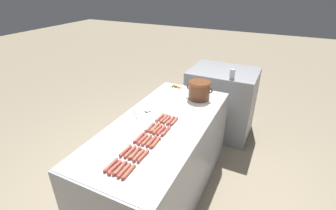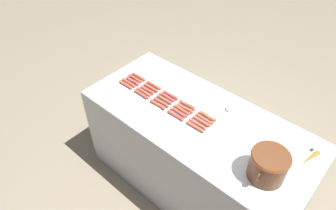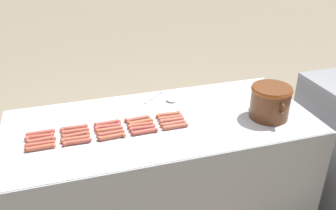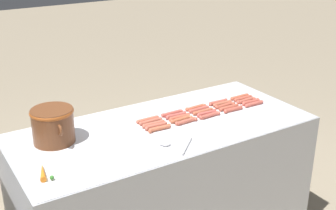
{
  "view_description": "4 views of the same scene",
  "coord_description": "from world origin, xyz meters",
  "px_view_note": "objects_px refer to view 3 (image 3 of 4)",
  "views": [
    {
      "loc": [
        0.95,
        -1.81,
        2.15
      ],
      "look_at": [
        -0.03,
        0.22,
        0.99
      ],
      "focal_mm": 26.24,
      "sensor_mm": 36.0,
      "label": 1
    },
    {
      "loc": [
        1.46,
        0.97,
        2.62
      ],
      "look_at": [
        0.11,
        -0.22,
        0.99
      ],
      "focal_mm": 32.71,
      "sensor_mm": 36.0,
      "label": 2
    },
    {
      "loc": [
        1.91,
        -0.53,
        2.07
      ],
      "look_at": [
        -0.06,
        0.06,
        0.99
      ],
      "focal_mm": 39.2,
      "sensor_mm": 36.0,
      "label": 3
    },
    {
      "loc": [
        -2.22,
        1.34,
        2.12
      ],
      "look_at": [
        0.12,
        -0.11,
        0.99
      ],
      "focal_mm": 47.62,
      "sensor_mm": 36.0,
      "label": 4
    }
  ],
  "objects_px": {
    "hot_dog_4": "(168,114)",
    "bean_pot": "(270,100)",
    "hot_dog_0": "(41,133)",
    "hot_dog_11": "(76,135)",
    "hot_dog_8": "(140,122)",
    "hot_dog_16": "(75,139)",
    "hot_dog_22": "(112,137)",
    "hot_dog_2": "(107,123)",
    "hot_dog_12": "(109,130)",
    "hot_dog_24": "(175,126)",
    "hot_dog_19": "(173,124)",
    "hot_dog_15": "(40,144)",
    "hot_dog_10": "(41,140)",
    "hot_dog_9": "(170,117)",
    "hot_dog_20": "(40,148)",
    "hot_dog_14": "(172,120)",
    "serving_spoon": "(165,99)",
    "carrot": "(265,90)",
    "hot_dog_13": "(140,125)",
    "hot_dog_6": "(75,131)",
    "hot_dog_1": "(74,128)",
    "hot_dog_3": "(137,119)",
    "hot_dog_21": "(77,142)",
    "hot_dog_17": "(111,133)",
    "hot_dog_18": "(142,128)",
    "hot_dog_7": "(107,126)",
    "hot_dog_23": "(144,132)",
    "hot_dog_5": "(39,136)"
  },
  "relations": [
    {
      "from": "serving_spoon",
      "to": "hot_dog_22",
      "type": "bearing_deg",
      "value": -48.81
    },
    {
      "from": "bean_pot",
      "to": "hot_dog_8",
      "type": "bearing_deg",
      "value": -100.73
    },
    {
      "from": "hot_dog_3",
      "to": "hot_dog_11",
      "type": "relative_size",
      "value": 1.0
    },
    {
      "from": "hot_dog_5",
      "to": "hot_dog_13",
      "type": "distance_m",
      "value": 0.59
    },
    {
      "from": "hot_dog_22",
      "to": "carrot",
      "type": "xyz_separation_m",
      "value": [
        -0.3,
        1.17,
        0.0
      ]
    },
    {
      "from": "hot_dog_2",
      "to": "hot_dog_16",
      "type": "xyz_separation_m",
      "value": [
        0.12,
        -0.2,
        0.0
      ]
    },
    {
      "from": "hot_dog_6",
      "to": "hot_dog_20",
      "type": "distance_m",
      "value": 0.23
    },
    {
      "from": "hot_dog_13",
      "to": "hot_dog_22",
      "type": "relative_size",
      "value": 1.0
    },
    {
      "from": "carrot",
      "to": "hot_dog_14",
      "type": "bearing_deg",
      "value": -74.43
    },
    {
      "from": "hot_dog_4",
      "to": "hot_dog_3",
      "type": "bearing_deg",
      "value": -89.96
    },
    {
      "from": "hot_dog_20",
      "to": "hot_dog_18",
      "type": "bearing_deg",
      "value": 93.87
    },
    {
      "from": "hot_dog_14",
      "to": "hot_dog_23",
      "type": "relative_size",
      "value": 1.0
    },
    {
      "from": "hot_dog_8",
      "to": "hot_dog_10",
      "type": "distance_m",
      "value": 0.59
    },
    {
      "from": "hot_dog_17",
      "to": "serving_spoon",
      "type": "distance_m",
      "value": 0.55
    },
    {
      "from": "hot_dog_6",
      "to": "hot_dog_9",
      "type": "bearing_deg",
      "value": 89.75
    },
    {
      "from": "hot_dog_2",
      "to": "hot_dog_4",
      "type": "xyz_separation_m",
      "value": [
        0.0,
        0.39,
        0.0
      ]
    },
    {
      "from": "hot_dog_6",
      "to": "hot_dog_23",
      "type": "bearing_deg",
      "value": 72.52
    },
    {
      "from": "hot_dog_2",
      "to": "hot_dog_15",
      "type": "xyz_separation_m",
      "value": [
        0.12,
        -0.39,
        0.0
      ]
    },
    {
      "from": "hot_dog_13",
      "to": "hot_dog_3",
      "type": "bearing_deg",
      "value": -178.12
    },
    {
      "from": "hot_dog_1",
      "to": "hot_dog_8",
      "type": "xyz_separation_m",
      "value": [
        0.04,
        0.4,
        0.0
      ]
    },
    {
      "from": "hot_dog_6",
      "to": "hot_dog_24",
      "type": "xyz_separation_m",
      "value": [
        0.12,
        0.58,
        0.0
      ]
    },
    {
      "from": "hot_dog_13",
      "to": "hot_dog_18",
      "type": "xyz_separation_m",
      "value": [
        0.04,
        0.0,
        0.0
      ]
    },
    {
      "from": "hot_dog_13",
      "to": "hot_dog_21",
      "type": "relative_size",
      "value": 1.0
    },
    {
      "from": "hot_dog_11",
      "to": "hot_dog_15",
      "type": "bearing_deg",
      "value": -79.0
    },
    {
      "from": "hot_dog_0",
      "to": "carrot",
      "type": "distance_m",
      "value": 1.57
    },
    {
      "from": "hot_dog_2",
      "to": "hot_dog_13",
      "type": "height_order",
      "value": "same"
    },
    {
      "from": "hot_dog_7",
      "to": "hot_dog_9",
      "type": "height_order",
      "value": "same"
    },
    {
      "from": "hot_dog_0",
      "to": "bean_pot",
      "type": "relative_size",
      "value": 0.53
    },
    {
      "from": "hot_dog_16",
      "to": "hot_dog_1",
      "type": "bearing_deg",
      "value": 179.01
    },
    {
      "from": "hot_dog_4",
      "to": "bean_pot",
      "type": "distance_m",
      "value": 0.65
    },
    {
      "from": "hot_dog_4",
      "to": "carrot",
      "type": "bearing_deg",
      "value": 100.27
    },
    {
      "from": "hot_dog_3",
      "to": "hot_dog_9",
      "type": "xyz_separation_m",
      "value": [
        0.04,
        0.2,
        0.0
      ]
    },
    {
      "from": "hot_dog_12",
      "to": "hot_dog_7",
      "type": "bearing_deg",
      "value": -173.31
    },
    {
      "from": "hot_dog_6",
      "to": "hot_dog_23",
      "type": "xyz_separation_m",
      "value": [
        0.12,
        0.39,
        0.0
      ]
    },
    {
      "from": "hot_dog_12",
      "to": "hot_dog_24",
      "type": "height_order",
      "value": "same"
    },
    {
      "from": "hot_dog_0",
      "to": "hot_dog_15",
      "type": "bearing_deg",
      "value": -1.36
    },
    {
      "from": "hot_dog_14",
      "to": "serving_spoon",
      "type": "xyz_separation_m",
      "value": [
        -0.29,
        0.04,
        -0.01
      ]
    },
    {
      "from": "hot_dog_16",
      "to": "serving_spoon",
      "type": "relative_size",
      "value": 0.75
    },
    {
      "from": "hot_dog_0",
      "to": "hot_dog_11",
      "type": "bearing_deg",
      "value": 66.65
    },
    {
      "from": "hot_dog_21",
      "to": "hot_dog_8",
      "type": "bearing_deg",
      "value": 106.63
    },
    {
      "from": "hot_dog_8",
      "to": "hot_dog_15",
      "type": "xyz_separation_m",
      "value": [
        0.08,
        -0.59,
        0.0
      ]
    },
    {
      "from": "hot_dog_2",
      "to": "hot_dog_6",
      "type": "distance_m",
      "value": 0.2
    },
    {
      "from": "hot_dog_9",
      "to": "hot_dog_20",
      "type": "xyz_separation_m",
      "value": [
        0.12,
        -0.78,
        0.0
      ]
    },
    {
      "from": "hot_dog_22",
      "to": "hot_dog_21",
      "type": "bearing_deg",
      "value": -90.88
    },
    {
      "from": "hot_dog_22",
      "to": "hot_dog_17",
      "type": "bearing_deg",
      "value": 178.32
    },
    {
      "from": "hot_dog_6",
      "to": "hot_dog_19",
      "type": "distance_m",
      "value": 0.59
    },
    {
      "from": "hot_dog_0",
      "to": "hot_dog_19",
      "type": "distance_m",
      "value": 0.78
    },
    {
      "from": "hot_dog_4",
      "to": "carrot",
      "type": "distance_m",
      "value": 0.79
    },
    {
      "from": "hot_dog_16",
      "to": "hot_dog_22",
      "type": "distance_m",
      "value": 0.21
    },
    {
      "from": "hot_dog_13",
      "to": "hot_dog_21",
      "type": "bearing_deg",
      "value": -78.47
    }
  ]
}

